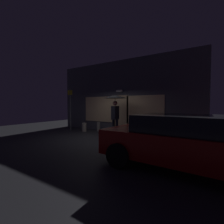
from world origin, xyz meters
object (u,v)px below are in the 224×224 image
object	(u,v)px
person_with_umbrella	(115,104)
sidewalk_bollard	(99,127)
sidewalk_bollard_2	(84,127)
street_sign_post	(70,107)
parked_car	(184,141)

from	to	relation	value
person_with_umbrella	sidewalk_bollard	distance (m)	2.28
sidewalk_bollard	person_with_umbrella	bearing A→B (deg)	-22.77
sidewalk_bollard_2	person_with_umbrella	bearing A→B (deg)	-2.00
person_with_umbrella	sidewalk_bollard	bearing A→B (deg)	63.78
sidewalk_bollard_2	sidewalk_bollard	bearing A→B (deg)	44.35
person_with_umbrella	sidewalk_bollard_2	xyz separation A→B (m)	(-2.28, 0.08, -1.44)
street_sign_post	sidewalk_bollard_2	xyz separation A→B (m)	(1.17, 0.03, -1.24)
parked_car	sidewalk_bollard	world-z (taller)	parked_car
person_with_umbrella	sidewalk_bollard	xyz separation A→B (m)	(-1.65, 0.69, -1.42)
sidewalk_bollard	sidewalk_bollard_2	distance (m)	0.88
parked_car	sidewalk_bollard	xyz separation A→B (m)	(-5.50, 3.53, -0.44)
sidewalk_bollard	sidewalk_bollard_2	size ratio (longest dim) A/B	1.08
parked_car	sidewalk_bollard	size ratio (longest dim) A/B	7.46
person_with_umbrella	sidewalk_bollard_2	distance (m)	2.69
person_with_umbrella	street_sign_post	size ratio (longest dim) A/B	0.80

